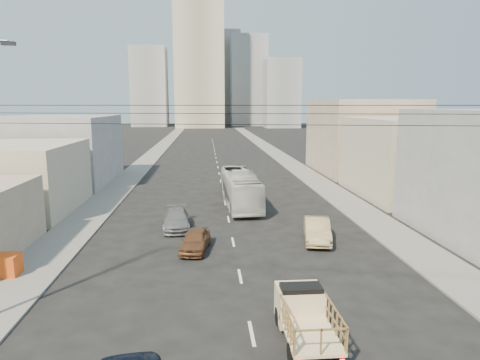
{
  "coord_description": "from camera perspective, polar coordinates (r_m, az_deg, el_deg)",
  "views": [
    {
      "loc": [
        -1.79,
        -14.21,
        9.31
      ],
      "look_at": [
        0.86,
        18.75,
        3.5
      ],
      "focal_mm": 32.0,
      "sensor_mm": 36.0,
      "label": 1
    }
  ],
  "objects": [
    {
      "name": "midrise_ne",
      "position": [
        200.47,
        1.11,
        13.02
      ],
      "size": [
        16.0,
        16.0,
        40.0
      ],
      "primitive_type": "cube",
      "color": "gray",
      "rests_on": "ground"
    },
    {
      "name": "midrise_back",
      "position": [
        214.72,
        -2.58,
        13.34
      ],
      "size": [
        18.0,
        18.0,
        44.0
      ],
      "primitive_type": "cube",
      "color": "gray",
      "rests_on": "ground"
    },
    {
      "name": "midrise_nw",
      "position": [
        195.86,
        -11.96,
        12.01
      ],
      "size": [
        15.0,
        15.0,
        34.0
      ],
      "primitive_type": "cube",
      "color": "gray",
      "rests_on": "ground"
    },
    {
      "name": "lane_dashes",
      "position": [
        67.87,
        -3.04,
        2.07
      ],
      "size": [
        0.15,
        104.0,
        0.01
      ],
      "color": "silver",
      "rests_on": "ground"
    },
    {
      "name": "bldg_left_mid",
      "position": [
        42.38,
        -28.49,
        0.19
      ],
      "size": [
        11.0,
        12.0,
        6.0
      ],
      "primitive_type": "cube",
      "color": "#B7AD94",
      "rests_on": "ground"
    },
    {
      "name": "sedan_grey",
      "position": [
        33.07,
        -8.5,
        -5.23
      ],
      "size": [
        2.28,
        4.97,
        1.41
      ],
      "primitive_type": "imported",
      "rotation": [
        0.0,
        0.0,
        0.06
      ],
      "color": "slate",
      "rests_on": "ground"
    },
    {
      "name": "sedan_tan",
      "position": [
        30.2,
        10.24,
        -6.59
      ],
      "size": [
        2.53,
        5.02,
        1.58
      ],
      "primitive_type": "imported",
      "rotation": [
        0.0,
        0.0,
        -0.19
      ],
      "color": "tan",
      "rests_on": "ground"
    },
    {
      "name": "sidewalk_left",
      "position": [
        85.3,
        -11.29,
        3.55
      ],
      "size": [
        3.5,
        180.0,
        0.12
      ],
      "primitive_type": "cube",
      "color": "slate",
      "rests_on": "ground"
    },
    {
      "name": "bldg_left_far",
      "position": [
        56.33,
        -22.95,
        3.77
      ],
      "size": [
        12.0,
        16.0,
        8.0
      ],
      "primitive_type": "cube",
      "color": "gray",
      "rests_on": "ground"
    },
    {
      "name": "flatbed_pickup",
      "position": [
        18.08,
        8.7,
        -17.18
      ],
      "size": [
        1.95,
        4.41,
        1.9
      ],
      "color": "beige",
      "rests_on": "ground"
    },
    {
      "name": "overhead_wires",
      "position": [
        15.81,
        1.92,
        8.72
      ],
      "size": [
        23.01,
        5.02,
        0.72
      ],
      "color": "black",
      "rests_on": "ground"
    },
    {
      "name": "bldg_right_mid",
      "position": [
        47.57,
        22.06,
        2.83
      ],
      "size": [
        11.0,
        14.0,
        8.0
      ],
      "primitive_type": "cube",
      "color": "#B7AD94",
      "rests_on": "ground"
    },
    {
      "name": "sidewalk_right",
      "position": [
        85.79,
        4.52,
        3.75
      ],
      "size": [
        3.5,
        180.0,
        0.12
      ],
      "primitive_type": "cube",
      "color": "slate",
      "rests_on": "ground"
    },
    {
      "name": "sedan_brown",
      "position": [
        28.05,
        -5.97,
        -7.98
      ],
      "size": [
        2.24,
        4.25,
        1.38
      ],
      "primitive_type": "imported",
      "rotation": [
        0.0,
        0.0,
        -0.16
      ],
      "color": "brown",
      "rests_on": "ground"
    },
    {
      "name": "high_rise_tower",
      "position": [
        185.38,
        -5.47,
        16.33
      ],
      "size": [
        20.0,
        20.0,
        60.0
      ],
      "primitive_type": "cube",
      "color": "tan",
      "rests_on": "ground"
    },
    {
      "name": "midrise_east",
      "position": [
        182.06,
        5.57,
        11.4
      ],
      "size": [
        14.0,
        14.0,
        28.0
      ],
      "primitive_type": "cube",
      "color": "gray",
      "rests_on": "ground"
    },
    {
      "name": "crate_stack",
      "position": [
        27.12,
        -29.18,
        -9.87
      ],
      "size": [
        1.8,
        1.2,
        1.14
      ],
      "color": "#E35115",
      "rests_on": "sidewalk_left"
    },
    {
      "name": "bldg_right_far",
      "position": [
        62.3,
        15.97,
        5.62
      ],
      "size": [
        12.0,
        16.0,
        10.0
      ],
      "primitive_type": "cube",
      "color": "tan",
      "rests_on": "ground"
    },
    {
      "name": "city_bus",
      "position": [
        40.02,
        0.03,
        -1.12
      ],
      "size": [
        3.21,
        11.69,
        3.23
      ],
      "primitive_type": "imported",
      "rotation": [
        0.0,
        0.0,
        0.04
      ],
      "color": "beige",
      "rests_on": "ground"
    }
  ]
}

